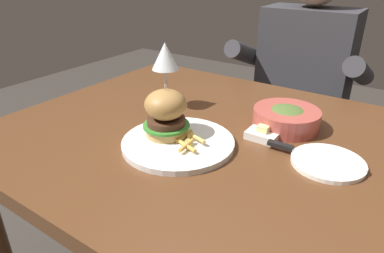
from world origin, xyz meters
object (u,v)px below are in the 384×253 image
at_px(main_plate, 178,143).
at_px(burger_sandwich, 166,113).
at_px(wine_glass, 165,58).
at_px(diner_person, 299,107).
at_px(bread_plate, 328,162).
at_px(table_knife, 305,153).
at_px(butter_dish, 263,135).
at_px(soup_bowl, 286,118).

distance_m(main_plate, burger_sandwich, 0.08).
bearing_deg(wine_glass, diner_person, 72.05).
xyz_separation_m(bread_plate, table_knife, (-0.05, -0.00, 0.01)).
bearing_deg(table_knife, main_plate, -157.23).
xyz_separation_m(main_plate, bread_plate, (0.32, 0.12, -0.00)).
bearing_deg(butter_dish, main_plate, -136.68).
distance_m(table_knife, diner_person, 0.77).
bearing_deg(diner_person, soup_bowl, -77.02).
bearing_deg(burger_sandwich, bread_plate, 16.22).
xyz_separation_m(table_knife, butter_dish, (-0.12, 0.03, -0.00)).
xyz_separation_m(burger_sandwich, soup_bowl, (0.22, 0.23, -0.04)).
xyz_separation_m(bread_plate, butter_dish, (-0.17, 0.03, 0.01)).
bearing_deg(main_plate, bread_plate, 19.65).
relative_size(butter_dish, diner_person, 0.07).
height_order(butter_dish, soup_bowl, soup_bowl).
distance_m(bread_plate, table_knife, 0.05).
height_order(bread_plate, diner_person, diner_person).
bearing_deg(soup_bowl, diner_person, 102.98).
relative_size(wine_glass, butter_dish, 2.54).
relative_size(bread_plate, soup_bowl, 0.91).
bearing_deg(butter_dish, wine_glass, 175.30).
relative_size(bread_plate, table_knife, 0.73).
height_order(bread_plate, soup_bowl, soup_bowl).
bearing_deg(soup_bowl, bread_plate, -40.92).
relative_size(burger_sandwich, bread_plate, 0.82).
bearing_deg(main_plate, butter_dish, 43.32).
relative_size(butter_dish, soup_bowl, 0.45).
bearing_deg(butter_dish, table_knife, -15.11).
distance_m(burger_sandwich, butter_dish, 0.25).
relative_size(soup_bowl, diner_person, 0.15).
bearing_deg(main_plate, soup_bowl, 53.41).
height_order(main_plate, butter_dish, butter_dish).
height_order(bread_plate, butter_dish, butter_dish).
distance_m(burger_sandwich, wine_glass, 0.22).
distance_m(bread_plate, diner_person, 0.79).
xyz_separation_m(main_plate, diner_person, (0.04, 0.83, -0.18)).
xyz_separation_m(butter_dish, soup_bowl, (0.02, 0.09, 0.02)).
height_order(burger_sandwich, bread_plate, burger_sandwich).
xyz_separation_m(wine_glass, table_knife, (0.44, -0.06, -0.14)).
distance_m(table_knife, butter_dish, 0.12).
distance_m(main_plate, soup_bowl, 0.30).
bearing_deg(burger_sandwich, diner_person, 84.09).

